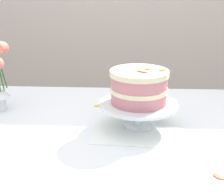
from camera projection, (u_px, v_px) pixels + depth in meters
The scene contains 6 objects.
dining_table at pixel (94, 152), 1.24m from camera, with size 1.40×1.00×0.74m.
linen_napkin at pixel (138, 127), 1.24m from camera, with size 0.32×0.32×0.00m, color white.
cake_stand at pixel (138, 107), 1.21m from camera, with size 0.29×0.29×0.10m.
layer_cake at pixel (139, 87), 1.18m from camera, with size 0.21×0.21×0.13m.
loose_petal_1 at pixel (219, 176), 0.92m from camera, with size 0.04×0.03×0.00m, color #E56B51.
loose_petal_2 at pixel (97, 106), 1.45m from camera, with size 0.03×0.03×0.00m, color yellow.
Camera 1 is at (0.12, -1.12, 1.26)m, focal length 52.14 mm.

